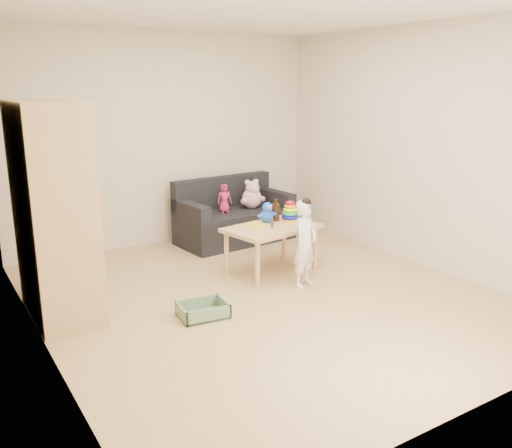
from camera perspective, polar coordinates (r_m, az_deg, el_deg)
room at (r=4.89m, az=1.08°, el=6.69°), size 4.50×4.50×4.50m
wardrobe at (r=4.88m, az=-20.53°, el=1.22°), size 0.51×1.02×1.84m
sofa at (r=6.95m, az=-2.21°, el=-0.20°), size 1.50×0.84×0.41m
play_table at (r=5.79m, az=1.67°, el=-2.68°), size 1.05×0.76×0.51m
storage_bin at (r=4.79m, az=-5.59°, el=-8.97°), size 0.45×0.35×0.12m
toddler at (r=5.38m, az=5.20°, el=-2.21°), size 0.37×0.32×0.85m
pink_bear at (r=7.00m, az=-0.46°, el=2.97°), size 0.33×0.30×0.32m
doll at (r=6.76m, az=-3.35°, el=2.68°), size 0.20×0.16×0.35m
ring_stacker at (r=5.96m, az=3.59°, el=1.19°), size 0.19×0.19×0.22m
brown_bottle at (r=5.95m, az=2.09°, el=1.34°), size 0.08×0.08×0.24m
blue_plush at (r=5.85m, az=1.15°, el=1.25°), size 0.19×0.16×0.23m
wooden_figure at (r=5.64m, az=1.72°, el=0.06°), size 0.05×0.04×0.10m
yellow_book at (r=5.77m, az=0.10°, el=-0.05°), size 0.22×0.22×0.01m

